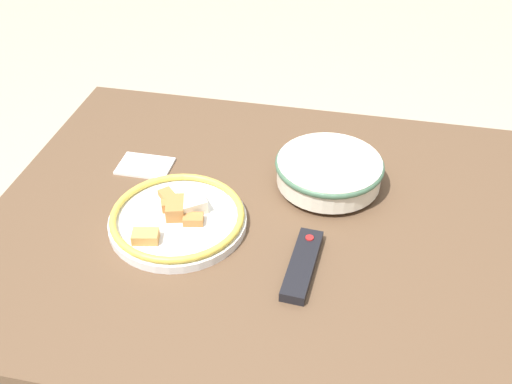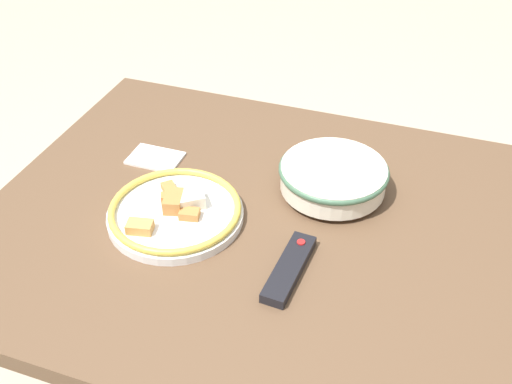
# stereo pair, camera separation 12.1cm
# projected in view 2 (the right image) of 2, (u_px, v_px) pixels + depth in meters

# --- Properties ---
(dining_table) EXTENTS (1.10, 0.89, 0.75)m
(dining_table) POSITION_uv_depth(u_px,v_px,m) (259.00, 253.00, 1.26)
(dining_table) COLOR brown
(dining_table) RESTS_ON ground_plane
(noodle_bowl) EXTENTS (0.23, 0.23, 0.07)m
(noodle_bowl) POSITION_uv_depth(u_px,v_px,m) (333.00, 177.00, 1.25)
(noodle_bowl) COLOR silver
(noodle_bowl) RESTS_ON dining_table
(food_plate) EXTENTS (0.27, 0.27, 0.05)m
(food_plate) POSITION_uv_depth(u_px,v_px,m) (175.00, 211.00, 1.19)
(food_plate) COLOR white
(food_plate) RESTS_ON dining_table
(tv_remote) EXTENTS (0.06, 0.18, 0.02)m
(tv_remote) POSITION_uv_depth(u_px,v_px,m) (289.00, 268.00, 1.08)
(tv_remote) COLOR black
(tv_remote) RESTS_ON dining_table
(folded_napkin) EXTENTS (0.12, 0.08, 0.01)m
(folded_napkin) POSITION_uv_depth(u_px,v_px,m) (155.00, 158.00, 1.36)
(folded_napkin) COLOR white
(folded_napkin) RESTS_ON dining_table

